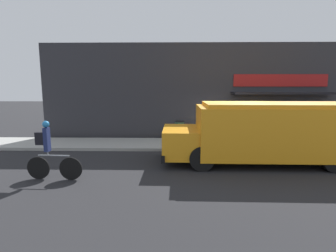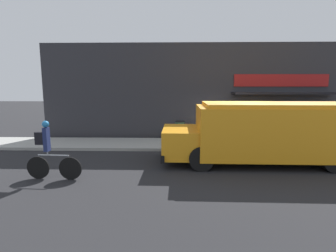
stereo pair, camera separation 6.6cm
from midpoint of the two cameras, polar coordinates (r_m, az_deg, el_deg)
The scene contains 6 objects.
ground_plane at distance 11.13m, azimuth 12.63°, elevation -5.49°, with size 70.00×70.00×0.00m, color #232326.
sidewalk at distance 12.18m, azimuth 11.61°, elevation -3.93°, with size 28.00×2.23×0.12m.
storefront at distance 13.33m, azimuth 11.26°, elevation 7.26°, with size 17.62×1.09×4.77m.
school_bus at distance 9.74m, azimuth 20.65°, elevation -1.10°, with size 6.77×2.79×2.12m.
cyclist at distance 8.29m, azimuth -24.60°, elevation -5.22°, with size 1.64×0.21×1.72m.
trash_bin at distance 12.62m, azimuth 2.36°, elevation -0.93°, with size 0.47×0.47×0.90m.
Camera 1 is at (-2.24, -10.57, 2.70)m, focal length 28.00 mm.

